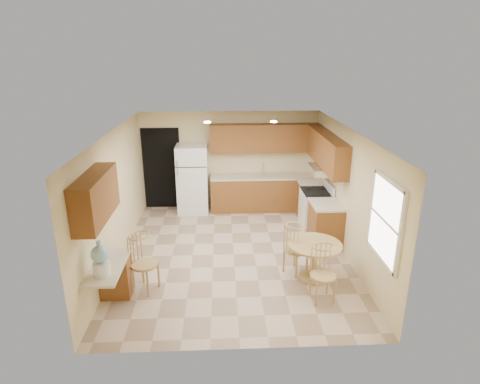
{
  "coord_description": "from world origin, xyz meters",
  "views": [
    {
      "loc": [
        -0.21,
        -7.25,
        3.88
      ],
      "look_at": [
        0.14,
        0.3,
        1.23
      ],
      "focal_mm": 30.0,
      "sensor_mm": 36.0,
      "label": 1
    }
  ],
  "objects_px": {
    "chair_table_a": "(297,246)",
    "chair_desk": "(142,260)",
    "refrigerator": "(193,179)",
    "chair_table_b": "(325,272)",
    "dining_table": "(314,256)",
    "water_crock": "(101,260)",
    "stove": "(316,210)"
  },
  "relations": [
    {
      "from": "stove",
      "to": "water_crock",
      "type": "distance_m",
      "value": 5.07
    },
    {
      "from": "chair_table_a",
      "to": "water_crock",
      "type": "distance_m",
      "value": 3.35
    },
    {
      "from": "dining_table",
      "to": "stove",
      "type": "bearing_deg",
      "value": 76.44
    },
    {
      "from": "refrigerator",
      "to": "chair_table_b",
      "type": "xyz_separation_m",
      "value": [
        2.35,
        -4.14,
        -0.28
      ]
    },
    {
      "from": "chair_table_b",
      "to": "chair_desk",
      "type": "xyz_separation_m",
      "value": [
        -2.95,
        0.44,
        0.04
      ]
    },
    {
      "from": "refrigerator",
      "to": "chair_table_a",
      "type": "relative_size",
      "value": 1.81
    },
    {
      "from": "refrigerator",
      "to": "dining_table",
      "type": "xyz_separation_m",
      "value": [
        2.35,
        -3.4,
        -0.4
      ]
    },
    {
      "from": "chair_table_a",
      "to": "chair_table_b",
      "type": "distance_m",
      "value": 0.94
    },
    {
      "from": "chair_desk",
      "to": "water_crock",
      "type": "height_order",
      "value": "water_crock"
    },
    {
      "from": "stove",
      "to": "refrigerator",
      "type": "bearing_deg",
      "value": 157.01
    },
    {
      "from": "dining_table",
      "to": "chair_table_a",
      "type": "bearing_deg",
      "value": 150.57
    },
    {
      "from": "chair_table_b",
      "to": "chair_desk",
      "type": "distance_m",
      "value": 2.98
    },
    {
      "from": "stove",
      "to": "water_crock",
      "type": "xyz_separation_m",
      "value": [
        -3.92,
        -3.16,
        0.55
      ]
    },
    {
      "from": "chair_table_a",
      "to": "chair_table_b",
      "type": "bearing_deg",
      "value": -21.56
    },
    {
      "from": "water_crock",
      "to": "stove",
      "type": "bearing_deg",
      "value": 38.86
    },
    {
      "from": "chair_desk",
      "to": "water_crock",
      "type": "bearing_deg",
      "value": -8.29
    },
    {
      "from": "chair_desk",
      "to": "water_crock",
      "type": "relative_size",
      "value": 1.86
    },
    {
      "from": "dining_table",
      "to": "chair_table_b",
      "type": "bearing_deg",
      "value": -90.0
    },
    {
      "from": "refrigerator",
      "to": "water_crock",
      "type": "xyz_separation_m",
      "value": [
        -1.05,
        -4.38,
        0.15
      ]
    },
    {
      "from": "refrigerator",
      "to": "chair_table_b",
      "type": "height_order",
      "value": "refrigerator"
    },
    {
      "from": "chair_table_a",
      "to": "chair_desk",
      "type": "distance_m",
      "value": 2.71
    },
    {
      "from": "stove",
      "to": "water_crock",
      "type": "height_order",
      "value": "water_crock"
    },
    {
      "from": "chair_table_b",
      "to": "refrigerator",
      "type": "bearing_deg",
      "value": -66.76
    },
    {
      "from": "refrigerator",
      "to": "chair_desk",
      "type": "distance_m",
      "value": 3.75
    },
    {
      "from": "refrigerator",
      "to": "chair_desk",
      "type": "relative_size",
      "value": 1.69
    },
    {
      "from": "chair_table_a",
      "to": "chair_desk",
      "type": "xyz_separation_m",
      "value": [
        -2.67,
        -0.46,
        0.04
      ]
    },
    {
      "from": "chair_desk",
      "to": "refrigerator",
      "type": "bearing_deg",
      "value": -164.22
    },
    {
      "from": "chair_table_a",
      "to": "refrigerator",
      "type": "bearing_deg",
      "value": 173.66
    },
    {
      "from": "refrigerator",
      "to": "stove",
      "type": "xyz_separation_m",
      "value": [
        2.88,
        -1.22,
        -0.39
      ]
    },
    {
      "from": "chair_table_b",
      "to": "water_crock",
      "type": "height_order",
      "value": "water_crock"
    },
    {
      "from": "stove",
      "to": "chair_table_a",
      "type": "xyz_separation_m",
      "value": [
        -0.81,
        -2.02,
        0.11
      ]
    },
    {
      "from": "dining_table",
      "to": "chair_table_a",
      "type": "height_order",
      "value": "chair_table_a"
    }
  ]
}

